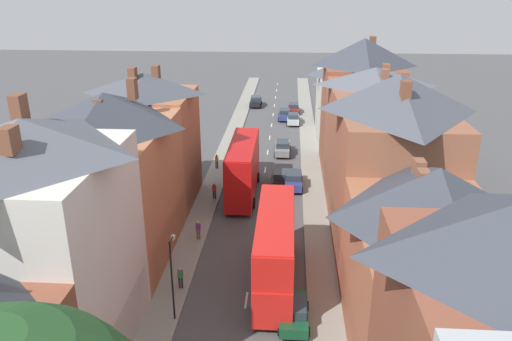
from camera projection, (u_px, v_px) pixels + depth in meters
name	position (u px, v px, depth m)	size (l,w,h in m)	color
pavement_left	(222.00, 162.00, 57.36)	(2.20, 104.00, 0.14)	gray
pavement_right	(311.00, 164.00, 56.71)	(2.20, 104.00, 0.14)	gray
centre_line_dashes	(265.00, 170.00, 55.20)	(0.14, 97.80, 0.01)	silver
terrace_row_left	(61.00, 234.00, 28.16)	(8.00, 45.11, 14.29)	#BCB7A8
terrace_row_right	(391.00, 173.00, 36.91)	(8.00, 67.18, 14.57)	#ADB2B7
double_decker_bus_lead	(243.00, 168.00, 47.94)	(2.74, 10.80, 5.30)	red
double_decker_bus_mid_street	(275.00, 248.00, 33.61)	(2.74, 10.80, 5.30)	red
car_near_blue	(293.00, 119.00, 72.34)	(1.90, 4.21, 1.57)	#B7BABF
car_near_silver	(282.00, 147.00, 59.88)	(1.90, 4.53, 1.67)	gray
car_parked_left_a	(285.00, 114.00, 74.66)	(1.90, 4.42, 1.61)	navy
car_parked_right_a	(256.00, 101.00, 82.34)	(1.90, 4.23, 1.68)	black
car_mid_black	(281.00, 178.00, 50.65)	(1.90, 3.87, 1.64)	black
car_parked_left_b	(293.00, 179.00, 50.28)	(1.90, 4.42, 1.71)	navy
car_far_grey	(293.00, 108.00, 77.98)	(1.90, 4.17, 1.62)	maroon
car_parked_right_b	(294.00, 312.00, 30.43)	(1.90, 4.03, 1.59)	#144728
pedestrian_near_right	(180.00, 276.00, 33.61)	(0.36, 0.22, 1.61)	#23232D
pedestrian_mid_left	(198.00, 229.00, 39.97)	(0.36, 0.22, 1.61)	brown
pedestrian_mid_right	(214.00, 190.00, 47.38)	(0.36, 0.22, 1.61)	#23232D
pedestrian_far_left	(217.00, 161.00, 54.95)	(0.36, 0.22, 1.61)	#23232D
street_lamp	(172.00, 274.00, 29.91)	(0.20, 1.12, 5.50)	black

